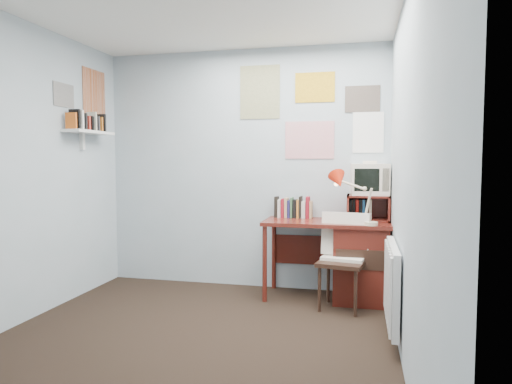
# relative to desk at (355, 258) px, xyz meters

# --- Properties ---
(ground) EXTENTS (3.50, 3.50, 0.00)m
(ground) POSITION_rel_desk_xyz_m (-1.17, -1.48, -0.41)
(ground) COLOR black
(ground) RESTS_ON ground
(back_wall) EXTENTS (3.00, 0.02, 2.50)m
(back_wall) POSITION_rel_desk_xyz_m (-1.17, 0.27, 0.84)
(back_wall) COLOR #AAB5C2
(back_wall) RESTS_ON ground
(right_wall) EXTENTS (0.02, 3.50, 2.50)m
(right_wall) POSITION_rel_desk_xyz_m (0.33, -1.48, 0.84)
(right_wall) COLOR #AAB5C2
(right_wall) RESTS_ON ground
(desk) EXTENTS (1.20, 0.55, 0.76)m
(desk) POSITION_rel_desk_xyz_m (0.00, 0.00, 0.00)
(desk) COLOR maroon
(desk) RESTS_ON ground
(desk_chair) EXTENTS (0.50, 0.49, 0.84)m
(desk_chair) POSITION_rel_desk_xyz_m (-0.11, -0.30, 0.02)
(desk_chair) COLOR black
(desk_chair) RESTS_ON ground
(desk_lamp) EXTENTS (0.33, 0.29, 0.44)m
(desk_lamp) POSITION_rel_desk_xyz_m (0.14, -0.22, 0.57)
(desk_lamp) COLOR red
(desk_lamp) RESTS_ON desk
(tv_riser) EXTENTS (0.40, 0.30, 0.25)m
(tv_riser) POSITION_rel_desk_xyz_m (0.12, 0.11, 0.48)
(tv_riser) COLOR maroon
(tv_riser) RESTS_ON desk
(crt_tv) EXTENTS (0.37, 0.35, 0.33)m
(crt_tv) POSITION_rel_desk_xyz_m (0.13, 0.13, 0.77)
(crt_tv) COLOR beige
(crt_tv) RESTS_ON tv_riser
(book_row) EXTENTS (0.60, 0.14, 0.22)m
(book_row) POSITION_rel_desk_xyz_m (-0.51, 0.18, 0.46)
(book_row) COLOR maroon
(book_row) RESTS_ON desk
(radiator) EXTENTS (0.09, 0.80, 0.60)m
(radiator) POSITION_rel_desk_xyz_m (0.29, -0.93, 0.01)
(radiator) COLOR white
(radiator) RESTS_ON right_wall
(wall_shelf) EXTENTS (0.20, 0.62, 0.24)m
(wall_shelf) POSITION_rel_desk_xyz_m (-2.57, -0.38, 1.21)
(wall_shelf) COLOR white
(wall_shelf) RESTS_ON left_wall
(posters_back) EXTENTS (1.20, 0.01, 0.90)m
(posters_back) POSITION_rel_desk_xyz_m (-0.47, 0.26, 1.44)
(posters_back) COLOR white
(posters_back) RESTS_ON back_wall
(posters_left) EXTENTS (0.01, 0.70, 0.60)m
(posters_left) POSITION_rel_desk_xyz_m (-2.67, -0.38, 1.59)
(posters_left) COLOR white
(posters_left) RESTS_ON left_wall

